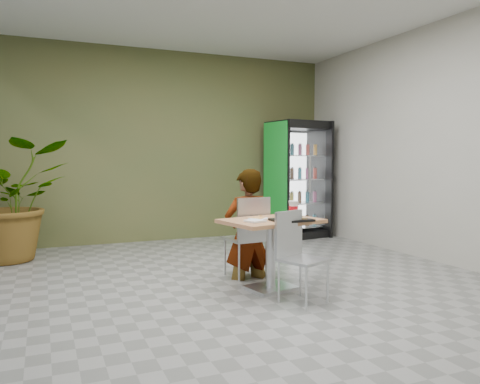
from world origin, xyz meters
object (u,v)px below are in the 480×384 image
at_px(seated_woman, 247,236).
at_px(soda_cup, 293,210).
at_px(cafeteria_tray, 292,220).
at_px(dining_table, 271,239).
at_px(beverage_fridge, 298,179).
at_px(chair_far, 250,231).
at_px(potted_plant, 10,200).
at_px(chair_near, 296,249).

relative_size(seated_woman, soda_cup, 8.66).
distance_m(seated_woman, cafeteria_tray, 0.84).
bearing_deg(dining_table, beverage_fridge, 55.35).
height_order(seated_woman, beverage_fridge, beverage_fridge).
xyz_separation_m(dining_table, chair_far, (-0.02, 0.52, 0.02)).
height_order(seated_woman, potted_plant, potted_plant).
bearing_deg(potted_plant, chair_near, -49.49).
height_order(seated_woman, cafeteria_tray, seated_woman).
bearing_deg(beverage_fridge, soda_cup, -128.25).
bearing_deg(beverage_fridge, chair_near, -127.66).
bearing_deg(cafeteria_tray, chair_near, -108.54).
bearing_deg(chair_far, soda_cup, 115.25).
height_order(soda_cup, potted_plant, potted_plant).
xyz_separation_m(chair_near, potted_plant, (-2.66, 3.11, 0.31)).
bearing_deg(chair_near, soda_cup, 42.37).
height_order(chair_far, chair_near, chair_far).
bearing_deg(cafeteria_tray, dining_table, 121.02).
distance_m(dining_table, cafeteria_tray, 0.33).
bearing_deg(beverage_fridge, dining_table, -132.00).
xyz_separation_m(chair_far, seated_woman, (-0.01, 0.05, -0.07)).
height_order(chair_far, cafeteria_tray, chair_far).
height_order(dining_table, beverage_fridge, beverage_fridge).
relative_size(soda_cup, beverage_fridge, 0.09).
bearing_deg(cafeteria_tray, beverage_fridge, 58.91).
bearing_deg(soda_cup, beverage_fridge, 59.10).
bearing_deg(dining_table, chair_near, -83.48).
relative_size(dining_table, soda_cup, 6.02).
xyz_separation_m(chair_far, cafeteria_tray, (0.14, -0.73, 0.21)).
xyz_separation_m(seated_woman, beverage_fridge, (2.01, 2.31, 0.54)).
relative_size(soda_cup, potted_plant, 0.11).
xyz_separation_m(dining_table, soda_cup, (0.28, 0.02, 0.30)).
bearing_deg(chair_far, cafeteria_tray, 96.02).
distance_m(chair_far, seated_woman, 0.09).
distance_m(chair_near, cafeteria_tray, 0.35).
bearing_deg(dining_table, cafeteria_tray, -58.98).
bearing_deg(seated_woman, chair_near, 89.20).
bearing_deg(dining_table, seated_woman, 92.55).
height_order(dining_table, chair_far, chair_far).
height_order(chair_far, beverage_fridge, beverage_fridge).
bearing_deg(beverage_fridge, seated_woman, -138.41).
bearing_deg(soda_cup, dining_table, -176.60).
relative_size(soda_cup, cafeteria_tray, 0.46).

